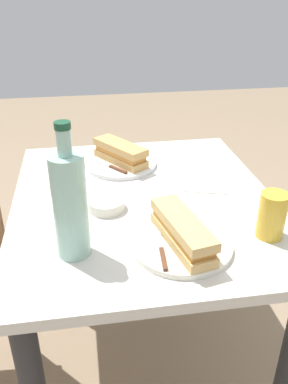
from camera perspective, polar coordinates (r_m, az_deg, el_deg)
ground_plane at (r=1.69m, az=0.00°, el=-22.83°), size 8.00×8.00×0.00m
dining_table at (r=1.28m, az=0.00°, el=-5.96°), size 0.91×0.78×0.72m
plate_near at (r=1.00m, az=5.33°, el=-7.45°), size 0.25×0.25×0.01m
baguette_sandwich_near at (r=0.98m, az=5.44°, el=-5.48°), size 0.25×0.12×0.07m
knife_near at (r=0.97m, az=2.45°, el=-8.04°), size 0.18×0.02×0.01m
plate_far at (r=1.42m, az=-3.30°, el=4.01°), size 0.25×0.25×0.01m
baguette_sandwich_far at (r=1.41m, az=-3.35°, el=5.55°), size 0.22×0.18×0.07m
knife_far at (r=1.38m, az=-4.76°, el=3.62°), size 0.15×0.12×0.01m
water_bottle at (r=0.93m, az=-10.36°, el=-1.73°), size 0.08×0.08×0.33m
beer_glass at (r=1.06m, az=17.56°, el=-3.16°), size 0.07×0.07×0.12m
olive_bowl at (r=1.16m, az=-5.34°, el=-1.76°), size 0.10×0.10×0.03m
paper_napkin at (r=1.32m, az=8.51°, el=1.33°), size 0.18×0.18×0.00m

